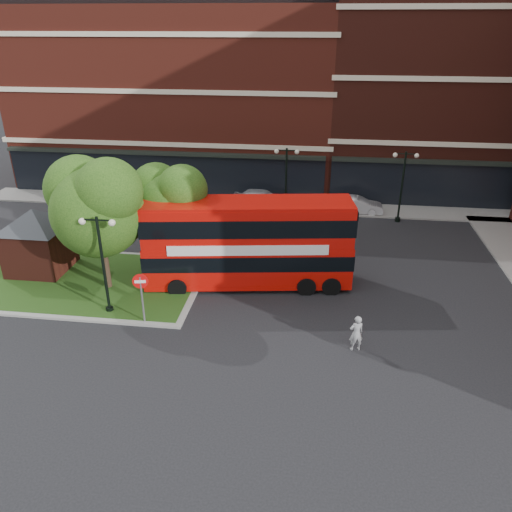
# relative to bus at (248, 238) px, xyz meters

# --- Properties ---
(ground) EXTENTS (120.00, 120.00, 0.00)m
(ground) POSITION_rel_bus_xyz_m (-0.79, -4.00, -2.70)
(ground) COLOR black
(ground) RESTS_ON ground
(pavement_far) EXTENTS (44.00, 3.00, 0.12)m
(pavement_far) POSITION_rel_bus_xyz_m (-0.79, 12.50, -2.64)
(pavement_far) COLOR slate
(pavement_far) RESTS_ON ground
(terrace_far_left) EXTENTS (26.00, 12.00, 14.00)m
(terrace_far_left) POSITION_rel_bus_xyz_m (-8.79, 20.00, 4.30)
(terrace_far_left) COLOR maroon
(terrace_far_left) RESTS_ON ground
(terrace_far_right) EXTENTS (18.00, 12.00, 16.00)m
(terrace_far_right) POSITION_rel_bus_xyz_m (13.21, 20.00, 5.30)
(terrace_far_right) COLOR #471911
(terrace_far_right) RESTS_ON ground
(traffic_island) EXTENTS (12.60, 7.60, 0.15)m
(traffic_island) POSITION_rel_bus_xyz_m (-8.79, -1.00, -2.63)
(traffic_island) COLOR gray
(traffic_island) RESTS_ON ground
(kiosk) EXTENTS (6.51, 6.51, 3.60)m
(kiosk) POSITION_rel_bus_xyz_m (-11.79, 0.00, -0.39)
(kiosk) COLOR #471911
(kiosk) RESTS_ON traffic_island
(tree_island_west) EXTENTS (5.40, 4.71, 7.21)m
(tree_island_west) POSITION_rel_bus_xyz_m (-7.38, -1.42, 2.09)
(tree_island_west) COLOR #2D2116
(tree_island_west) RESTS_ON ground
(tree_island_east) EXTENTS (4.46, 3.90, 6.29)m
(tree_island_east) POSITION_rel_bus_xyz_m (-4.37, 1.06, 1.54)
(tree_island_east) COLOR #2D2116
(tree_island_east) RESTS_ON ground
(lamp_island) EXTENTS (1.72, 0.36, 5.00)m
(lamp_island) POSITION_rel_bus_xyz_m (-6.29, -3.80, 0.13)
(lamp_island) COLOR black
(lamp_island) RESTS_ON ground
(lamp_far_left) EXTENTS (1.72, 0.36, 5.00)m
(lamp_far_left) POSITION_rel_bus_xyz_m (1.21, 10.50, 0.13)
(lamp_far_left) COLOR black
(lamp_far_left) RESTS_ON ground
(lamp_far_right) EXTENTS (1.72, 0.36, 5.00)m
(lamp_far_right) POSITION_rel_bus_xyz_m (9.21, 10.50, 0.13)
(lamp_far_right) COLOR black
(lamp_far_right) RESTS_ON ground
(bus) EXTENTS (11.02, 3.99, 4.12)m
(bus) POSITION_rel_bus_xyz_m (0.00, 0.00, 0.00)
(bus) COLOR #BD0D07
(bus) RESTS_ON ground
(woman) EXTENTS (0.70, 0.56, 1.69)m
(woman) POSITION_rel_bus_xyz_m (5.44, -5.34, -1.86)
(woman) COLOR gray
(woman) RESTS_ON ground
(car_silver) EXTENTS (4.39, 1.78, 1.49)m
(car_silver) POSITION_rel_bus_xyz_m (-0.68, 12.00, -1.95)
(car_silver) COLOR silver
(car_silver) RESTS_ON ground
(car_white) EXTENTS (3.77, 1.42, 1.23)m
(car_white) POSITION_rel_bus_xyz_m (6.43, 11.84, -2.09)
(car_white) COLOR silver
(car_white) RESTS_ON ground
(no_entry_sign) EXTENTS (0.72, 0.20, 2.61)m
(no_entry_sign) POSITION_rel_bus_xyz_m (-4.29, -4.50, -0.84)
(no_entry_sign) COLOR slate
(no_entry_sign) RESTS_ON ground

